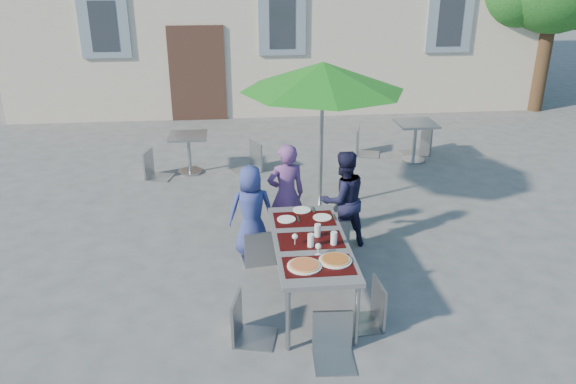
{
  "coord_description": "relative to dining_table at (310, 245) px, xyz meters",
  "views": [
    {
      "loc": [
        -1.29,
        -5.87,
        3.59
      ],
      "look_at": [
        -0.62,
        0.42,
        0.96
      ],
      "focal_mm": 35.0,
      "sensor_mm": 36.0,
      "label": 1
    }
  ],
  "objects": [
    {
      "name": "chair_2",
      "position": [
        0.43,
        1.04,
        -0.13
      ],
      "size": [
        0.43,
        0.43,
        0.97
      ],
      "color": "gray",
      "rests_on": "ground"
    },
    {
      "name": "chair_1",
      "position": [
        -0.1,
        0.86,
        -0.08
      ],
      "size": [
        0.6,
        0.6,
        1.04
      ],
      "color": "gray",
      "rests_on": "ground"
    },
    {
      "name": "cafe_table_1",
      "position": [
        2.65,
        4.48,
        -0.17
      ],
      "size": [
        0.71,
        0.71,
        0.76
      ],
      "color": "#B1B3B9",
      "rests_on": "ground"
    },
    {
      "name": "bg_chair_r_1",
      "position": [
        2.93,
        4.92,
        -0.08
      ],
      "size": [
        0.51,
        0.5,
        1.05
      ],
      "color": "gray",
      "rests_on": "ground"
    },
    {
      "name": "child_1",
      "position": [
        -0.12,
        1.42,
        0.01
      ],
      "size": [
        0.56,
        0.42,
        1.4
      ],
      "primitive_type": "imported",
      "rotation": [
        0.0,
        0.0,
        3.32
      ],
      "color": "#693C7C",
      "rests_on": "ground"
    },
    {
      "name": "glassware",
      "position": [
        0.07,
        -0.08,
        0.13
      ],
      "size": [
        0.48,
        0.47,
        0.15
      ],
      "color": "silver",
      "rests_on": "dining_table"
    },
    {
      "name": "bg_chair_l_1",
      "position": [
        1.77,
        4.97,
        -0.1
      ],
      "size": [
        0.56,
        0.56,
        1.01
      ],
      "color": "gray",
      "rests_on": "ground"
    },
    {
      "name": "patio_umbrella",
      "position": [
        0.52,
        2.49,
        1.33
      ],
      "size": [
        2.39,
        2.39,
        2.26
      ],
      "color": "#B1B3B9",
      "rests_on": "ground"
    },
    {
      "name": "pizza_near_left",
      "position": [
        -0.14,
        -0.55,
        0.07
      ],
      "size": [
        0.35,
        0.35,
        0.03
      ],
      "color": "white",
      "rests_on": "dining_table"
    },
    {
      "name": "pizza_near_right",
      "position": [
        0.18,
        -0.48,
        0.07
      ],
      "size": [
        0.34,
        0.34,
        0.03
      ],
      "color": "white",
      "rests_on": "dining_table"
    },
    {
      "name": "bg_chair_l_0",
      "position": [
        -2.19,
        4.12,
        -0.15
      ],
      "size": [
        0.51,
        0.51,
        0.94
      ],
      "color": "#94999F",
      "rests_on": "ground"
    },
    {
      "name": "chair_0",
      "position": [
        -0.52,
        0.89,
        -0.17
      ],
      "size": [
        0.45,
        0.45,
        0.9
      ],
      "color": "gray",
      "rests_on": "ground"
    },
    {
      "name": "chair_4",
      "position": [
        0.56,
        -0.53,
        -0.15
      ],
      "size": [
        0.44,
        0.44,
        0.93
      ],
      "color": "gray",
      "rests_on": "ground"
    },
    {
      "name": "dining_table",
      "position": [
        0.0,
        0.0,
        0.0
      ],
      "size": [
        0.8,
        1.85,
        0.76
      ],
      "color": "#424247",
      "rests_on": "ground"
    },
    {
      "name": "ground",
      "position": [
        0.46,
        0.48,
        -0.7
      ],
      "size": [
        90.0,
        90.0,
        0.0
      ],
      "primitive_type": "plane",
      "color": "#4D4D4F",
      "rests_on": "ground"
    },
    {
      "name": "child_0",
      "position": [
        -0.6,
        1.2,
        -0.1
      ],
      "size": [
        0.63,
        0.46,
        1.2
      ],
      "primitive_type": "imported",
      "rotation": [
        0.0,
        0.0,
        3.28
      ],
      "color": "navy",
      "rests_on": "ground"
    },
    {
      "name": "chair_5",
      "position": [
        0.08,
        -1.02,
        -0.18
      ],
      "size": [
        0.41,
        0.42,
        0.88
      ],
      "color": "gray",
      "rests_on": "ground"
    },
    {
      "name": "bg_chair_r_0",
      "position": [
        -0.47,
        4.31,
        -0.1
      ],
      "size": [
        0.6,
        0.59,
        1.01
      ],
      "color": "#92999E",
      "rests_on": "ground"
    },
    {
      "name": "chair_3",
      "position": [
        -0.74,
        -0.63,
        -0.17
      ],
      "size": [
        0.49,
        0.49,
        0.91
      ],
      "color": "gray",
      "rests_on": "ground"
    },
    {
      "name": "place_settings",
      "position": [
        0.01,
        0.63,
        0.06
      ],
      "size": [
        0.69,
        0.46,
        0.01
      ],
      "color": "white",
      "rests_on": "dining_table"
    },
    {
      "name": "cafe_table_0",
      "position": [
        -1.57,
        4.3,
        -0.22
      ],
      "size": [
        0.66,
        0.66,
        0.71
      ],
      "color": "#B1B3B9",
      "rests_on": "ground"
    },
    {
      "name": "child_2",
      "position": [
        0.61,
        1.26,
        -0.03
      ],
      "size": [
        0.73,
        0.55,
        1.34
      ],
      "primitive_type": "imported",
      "rotation": [
        0.0,
        0.0,
        3.45
      ],
      "color": "#161732",
      "rests_on": "ground"
    }
  ]
}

